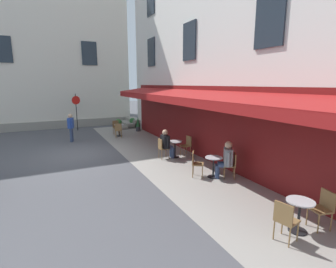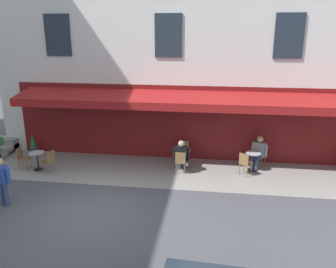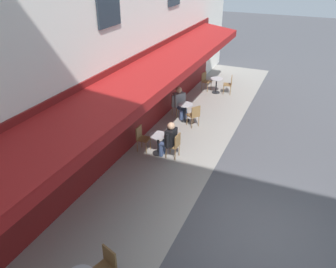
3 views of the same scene
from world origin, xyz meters
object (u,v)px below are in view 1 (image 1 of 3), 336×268
object	(u,v)px
cafe_table_near_entrance	(213,164)
cafe_chair_wicker_corner_right	(162,147)
cafe_chair_wicker_by_window	(323,206)
cafe_chair_wicker_back_row	(116,126)
cafe_chair_wicker_corner_left	(187,144)
potted_plant_entrance_right	(132,122)
cafe_chair_wicker_facing_street	(196,162)
cafe_table_mid_terrace	(299,211)
cafe_chair_wicker_under_awning	(285,218)
cafe_table_streetside	(175,147)
cafe_chair_wicker_near_door	(118,129)
walking_pedestrian_in_blue	(71,125)
cafe_table_far_end	(119,128)
potted_plant_entrance_left	(138,124)
no_parking_sign	(76,105)
cafe_chair_wicker_kerbside	(232,163)
seated_patron_in_grey	(226,159)
seated_companion_in_black	(167,143)
potted_plant_mid_terrace	(119,124)

from	to	relation	value
cafe_table_near_entrance	cafe_chair_wicker_corner_right	distance (m)	2.92
cafe_chair_wicker_by_window	cafe_chair_wicker_corner_right	bearing A→B (deg)	9.22
cafe_chair_wicker_back_row	cafe_chair_wicker_corner_left	bearing A→B (deg)	-164.92
potted_plant_entrance_right	cafe_chair_wicker_facing_street	bearing A→B (deg)	173.94
cafe_table_mid_terrace	cafe_chair_wicker_under_awning	bearing A→B (deg)	101.73
cafe_table_mid_terrace	cafe_table_streetside	world-z (taller)	same
cafe_chair_wicker_near_door	walking_pedestrian_in_blue	bearing A→B (deg)	85.01
cafe_table_far_end	potted_plant_entrance_left	bearing A→B (deg)	-57.02
cafe_chair_wicker_corner_right	no_parking_sign	size ratio (longest dim) A/B	0.35
cafe_chair_wicker_kerbside	seated_patron_in_grey	bearing A→B (deg)	56.61
cafe_table_far_end	seated_companion_in_black	xyz separation A→B (m)	(-5.73, -0.63, 0.21)
seated_patron_in_grey	potted_plant_entrance_left	xyz separation A→B (m)	(9.85, -0.17, -0.23)
potted_plant_entrance_left	cafe_table_near_entrance	bearing A→B (deg)	176.94
cafe_table_streetside	cafe_chair_wicker_back_row	world-z (taller)	cafe_chair_wicker_back_row
cafe_chair_wicker_corner_left	walking_pedestrian_in_blue	world-z (taller)	walking_pedestrian_in_blue
cafe_table_streetside	potted_plant_entrance_left	size ratio (longest dim) A/B	0.75
cafe_chair_wicker_back_row	potted_plant_entrance_left	size ratio (longest dim) A/B	0.91
cafe_chair_wicker_near_door	potted_plant_entrance_left	bearing A→B (deg)	-47.77
no_parking_sign	potted_plant_entrance_right	size ratio (longest dim) A/B	3.59
cafe_chair_wicker_corner_left	cafe_table_far_end	distance (m)	5.96
seated_companion_in_black	walking_pedestrian_in_blue	size ratio (longest dim) A/B	0.81
cafe_chair_wicker_by_window	walking_pedestrian_in_blue	bearing A→B (deg)	20.09
cafe_chair_wicker_facing_street	cafe_chair_wicker_corner_left	distance (m)	2.70
cafe_chair_wicker_near_door	walking_pedestrian_in_blue	xyz separation A→B (m)	(0.23, 2.69, 0.40)
cafe_table_streetside	seated_companion_in_black	size ratio (longest dim) A/B	0.57
seated_companion_in_black	potted_plant_entrance_right	distance (m)	8.56
cafe_chair_wicker_under_awning	potted_plant_entrance_left	xyz separation A→B (m)	(13.35, -1.40, -0.06)
potted_plant_mid_terrace	cafe_table_mid_terrace	bearing A→B (deg)	-178.71
cafe_chair_wicker_corner_left	no_parking_sign	bearing A→B (deg)	23.15
cafe_chair_wicker_under_awning	potted_plant_entrance_right	xyz separation A→B (m)	(15.03, -1.52, -0.14)
cafe_chair_wicker_kerbside	potted_plant_entrance_right	size ratio (longest dim) A/B	1.26
cafe_chair_wicker_by_window	cafe_chair_wicker_near_door	size ratio (longest dim) A/B	1.00
cafe_chair_wicker_corner_left	potted_plant_entrance_right	bearing A→B (deg)	-0.62
potted_plant_entrance_left	cafe_chair_wicker_under_awning	bearing A→B (deg)	174.02
cafe_table_mid_terrace	seated_patron_in_grey	xyz separation A→B (m)	(3.37, -0.61, 0.22)
cafe_chair_wicker_corner_left	potted_plant_entrance_left	bearing A→B (deg)	0.30
cafe_chair_wicker_by_window	walking_pedestrian_in_blue	distance (m)	12.70
cafe_chair_wicker_by_window	potted_plant_entrance_left	xyz separation A→B (m)	(13.36, -0.16, -0.06)
seated_companion_in_black	cafe_chair_wicker_facing_street	bearing A→B (deg)	179.46
cafe_chair_wicker_corner_left	potted_plant_entrance_right	xyz separation A→B (m)	(8.47, -0.09, -0.14)
cafe_chair_wicker_facing_street	no_parking_sign	size ratio (longest dim) A/B	0.35
cafe_chair_wicker_under_awning	seated_patron_in_grey	xyz separation A→B (m)	(3.50, -1.23, 0.16)
cafe_table_near_entrance	cafe_table_streetside	distance (m)	2.82
cafe_chair_wicker_by_window	seated_companion_in_black	size ratio (longest dim) A/B	0.69
cafe_chair_wicker_corner_right	potted_plant_mid_terrace	distance (m)	7.92
cafe_table_far_end	walking_pedestrian_in_blue	xyz separation A→B (m)	(-0.37, 2.88, 0.46)
cafe_table_mid_terrace	cafe_table_far_end	xyz separation A→B (m)	(12.15, 0.86, 0.00)
cafe_table_near_entrance	cafe_table_streetside	size ratio (longest dim) A/B	1.00
potted_plant_entrance_left	cafe_chair_wicker_corner_left	bearing A→B (deg)	-179.70
cafe_chair_wicker_by_window	cafe_table_streetside	bearing A→B (deg)	3.79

